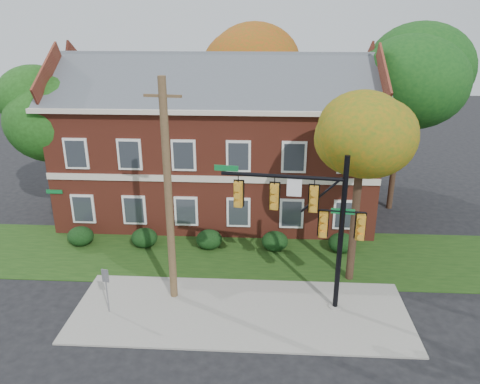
# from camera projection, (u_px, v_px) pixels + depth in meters

# --- Properties ---
(ground) EXTENTS (120.00, 120.00, 0.00)m
(ground) POSITION_uv_depth(u_px,v_px,m) (239.00, 327.00, 18.73)
(ground) COLOR black
(ground) RESTS_ON ground
(sidewalk) EXTENTS (14.00, 5.00, 0.08)m
(sidewalk) POSITION_uv_depth(u_px,v_px,m) (240.00, 312.00, 19.65)
(sidewalk) COLOR gray
(sidewalk) RESTS_ON ground
(grass_strip) EXTENTS (30.00, 6.00, 0.04)m
(grass_strip) POSITION_uv_depth(u_px,v_px,m) (246.00, 255.00, 24.33)
(grass_strip) COLOR #193811
(grass_strip) RESTS_ON ground
(apartment_building) EXTENTS (18.80, 8.80, 9.74)m
(apartment_building) POSITION_uv_depth(u_px,v_px,m) (218.00, 134.00, 28.24)
(apartment_building) COLOR maroon
(apartment_building) RESTS_ON ground
(hedge_far_left) EXTENTS (1.40, 1.26, 1.05)m
(hedge_far_left) POSITION_uv_depth(u_px,v_px,m) (81.00, 236.00, 25.29)
(hedge_far_left) COLOR black
(hedge_far_left) RESTS_ON ground
(hedge_left) EXTENTS (1.40, 1.26, 1.05)m
(hedge_left) POSITION_uv_depth(u_px,v_px,m) (144.00, 238.00, 25.10)
(hedge_left) COLOR black
(hedge_left) RESTS_ON ground
(hedge_center) EXTENTS (1.40, 1.26, 1.05)m
(hedge_center) POSITION_uv_depth(u_px,v_px,m) (209.00, 239.00, 24.91)
(hedge_center) COLOR black
(hedge_center) RESTS_ON ground
(hedge_right) EXTENTS (1.40, 1.26, 1.05)m
(hedge_right) POSITION_uv_depth(u_px,v_px,m) (275.00, 241.00, 24.73)
(hedge_right) COLOR black
(hedge_right) RESTS_ON ground
(hedge_far_right) EXTENTS (1.40, 1.26, 1.05)m
(hedge_far_right) POSITION_uv_depth(u_px,v_px,m) (342.00, 243.00, 24.54)
(hedge_far_right) COLOR black
(hedge_far_right) RESTS_ON ground
(tree_near_right) EXTENTS (4.50, 4.25, 8.58)m
(tree_near_right) POSITION_uv_depth(u_px,v_px,m) (368.00, 143.00, 19.71)
(tree_near_right) COLOR black
(tree_near_right) RESTS_ON ground
(tree_left_rear) EXTENTS (5.40, 5.10, 8.88)m
(tree_left_rear) POSITION_uv_depth(u_px,v_px,m) (49.00, 108.00, 27.13)
(tree_left_rear) COLOR black
(tree_left_rear) RESTS_ON ground
(tree_right_rear) EXTENTS (6.30, 5.95, 10.62)m
(tree_right_rear) POSITION_uv_depth(u_px,v_px,m) (411.00, 81.00, 27.33)
(tree_right_rear) COLOR black
(tree_right_rear) RESTS_ON ground
(tree_far_rear) EXTENTS (6.84, 6.46, 11.52)m
(tree_far_rear) POSITION_uv_depth(u_px,v_px,m) (246.00, 57.00, 34.13)
(tree_far_rear) COLOR black
(tree_far_rear) RESTS_ON ground
(traffic_signal) EXTENTS (6.06, 0.92, 6.79)m
(traffic_signal) POSITION_uv_depth(u_px,v_px,m) (311.00, 216.00, 18.63)
(traffic_signal) COLOR gray
(traffic_signal) RESTS_ON ground
(utility_pole) EXTENTS (1.50, 0.35, 9.61)m
(utility_pole) POSITION_uv_depth(u_px,v_px,m) (168.00, 194.00, 19.04)
(utility_pole) COLOR brown
(utility_pole) RESTS_ON ground
(sign_post) EXTENTS (0.30, 0.10, 2.08)m
(sign_post) POSITION_uv_depth(u_px,v_px,m) (106.00, 284.00, 19.14)
(sign_post) COLOR slate
(sign_post) RESTS_ON ground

